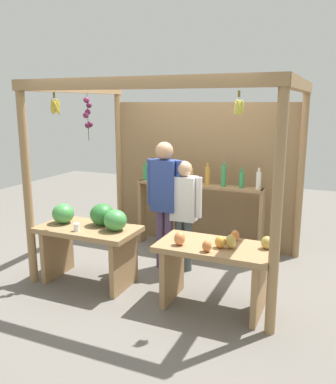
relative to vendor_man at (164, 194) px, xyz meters
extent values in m
plane|color=slate|center=(0.13, 0.03, -1.02)|extent=(12.00, 12.00, 0.00)
cylinder|color=#99754C|center=(-1.31, -1.04, 0.19)|extent=(0.10, 0.10, 2.42)
cylinder|color=#99754C|center=(1.57, -1.04, 0.19)|extent=(0.10, 0.10, 2.42)
cylinder|color=#99754C|center=(-1.31, 1.10, 0.19)|extent=(0.10, 0.10, 2.42)
cylinder|color=#99754C|center=(1.57, 1.10, 0.19)|extent=(0.10, 0.10, 2.42)
cube|color=#99754C|center=(0.13, -1.04, 1.34)|extent=(2.98, 0.12, 0.12)
cube|color=#99754C|center=(-1.31, 0.03, 1.34)|extent=(0.12, 2.24, 0.12)
cube|color=#99754C|center=(1.57, 0.03, 1.34)|extent=(0.12, 2.24, 0.12)
cube|color=olive|center=(0.13, 1.12, 0.07)|extent=(2.88, 0.04, 2.17)
cylinder|color=brown|center=(1.14, -0.84, 1.23)|extent=(0.02, 0.02, 0.06)
ellipsoid|color=#D1CC4C|center=(1.17, -0.84, 1.11)|extent=(0.04, 0.07, 0.14)
ellipsoid|color=#D1CC4C|center=(1.16, -0.82, 1.09)|extent=(0.08, 0.08, 0.14)
ellipsoid|color=#D1CC4C|center=(1.14, -0.81, 1.11)|extent=(0.08, 0.04, 0.14)
ellipsoid|color=#D1CC4C|center=(1.11, -0.81, 1.10)|extent=(0.07, 0.06, 0.14)
ellipsoid|color=#D1CC4C|center=(1.11, -0.84, 1.11)|extent=(0.04, 0.08, 0.14)
ellipsoid|color=#D1CC4C|center=(1.12, -0.86, 1.09)|extent=(0.07, 0.07, 0.14)
ellipsoid|color=#D1CC4C|center=(1.14, -0.88, 1.11)|extent=(0.06, 0.04, 0.14)
ellipsoid|color=#D1CC4C|center=(1.15, -0.86, 1.10)|extent=(0.05, 0.05, 0.14)
cylinder|color=brown|center=(-0.88, -0.99, 1.23)|extent=(0.02, 0.02, 0.06)
ellipsoid|color=gold|center=(-0.84, -0.98, 1.09)|extent=(0.04, 0.06, 0.15)
ellipsoid|color=gold|center=(-0.85, -0.96, 1.11)|extent=(0.06, 0.06, 0.15)
ellipsoid|color=gold|center=(-0.88, -0.96, 1.10)|extent=(0.09, 0.04, 0.15)
ellipsoid|color=gold|center=(-0.90, -0.95, 1.11)|extent=(0.07, 0.06, 0.15)
ellipsoid|color=gold|center=(-0.90, -0.97, 1.09)|extent=(0.05, 0.07, 0.15)
ellipsoid|color=gold|center=(-0.90, -0.99, 1.11)|extent=(0.05, 0.08, 0.15)
ellipsoid|color=gold|center=(-0.89, -1.01, 1.09)|extent=(0.06, 0.05, 0.15)
ellipsoid|color=gold|center=(-0.88, -1.01, 1.12)|extent=(0.06, 0.04, 0.15)
ellipsoid|color=gold|center=(-0.84, -1.01, 1.10)|extent=(0.06, 0.08, 0.15)
cylinder|color=#4C422D|center=(-0.70, -0.62, 0.98)|extent=(0.01, 0.01, 0.55)
sphere|color=#601E42|center=(-0.71, -0.62, 1.18)|extent=(0.07, 0.07, 0.07)
sphere|color=#47142D|center=(-0.68, -0.62, 1.12)|extent=(0.06, 0.06, 0.06)
sphere|color=#47142D|center=(-0.71, -0.61, 1.04)|extent=(0.07, 0.07, 0.07)
sphere|color=#601E42|center=(-0.71, -0.65, 1.00)|extent=(0.07, 0.07, 0.07)
sphere|color=#47142D|center=(-0.68, -0.61, 0.90)|extent=(0.07, 0.07, 0.07)
sphere|color=#511938|center=(-0.71, -0.63, 0.89)|extent=(0.07, 0.07, 0.07)
cube|color=#99754C|center=(-0.66, -0.77, -0.34)|extent=(1.21, 0.64, 0.06)
cube|color=#99754C|center=(-1.14, -0.77, -0.69)|extent=(0.06, 0.58, 0.65)
cube|color=#99754C|center=(-0.18, -0.77, -0.69)|extent=(0.06, 0.58, 0.65)
ellipsoid|color=#429347|center=(-0.29, -0.75, -0.19)|extent=(0.31, 0.31, 0.25)
ellipsoid|color=#429347|center=(-1.03, -0.75, -0.19)|extent=(0.38, 0.38, 0.24)
ellipsoid|color=#2D7533|center=(-0.55, -0.63, -0.18)|extent=(0.30, 0.30, 0.27)
cylinder|color=white|center=(-0.70, -0.95, -0.27)|extent=(0.07, 0.07, 0.09)
cube|color=#99754C|center=(0.92, -0.77, -0.34)|extent=(1.21, 0.64, 0.06)
cube|color=#99754C|center=(0.44, -0.77, -0.69)|extent=(0.06, 0.58, 0.65)
cube|color=#99754C|center=(1.40, -0.77, -0.69)|extent=(0.06, 0.58, 0.65)
ellipsoid|color=#CC7038|center=(1.08, -0.54, -0.25)|extent=(0.13, 0.13, 0.12)
ellipsoid|color=#E07F47|center=(0.58, -0.91, -0.24)|extent=(0.16, 0.16, 0.14)
ellipsoid|color=#B79E47|center=(1.10, -0.80, -0.24)|extent=(0.13, 0.13, 0.15)
ellipsoid|color=#B79E47|center=(1.44, -0.66, -0.25)|extent=(0.17, 0.17, 0.13)
ellipsoid|color=#CC7038|center=(0.90, -0.99, -0.25)|extent=(0.13, 0.13, 0.12)
ellipsoid|color=gold|center=(0.99, -0.83, -0.25)|extent=(0.16, 0.16, 0.13)
cube|color=#99754C|center=(-0.76, 0.84, -0.52)|extent=(0.05, 0.20, 1.00)
cube|color=#99754C|center=(1.11, 0.84, -0.52)|extent=(0.05, 0.20, 1.00)
cube|color=#99754C|center=(0.18, 0.84, -0.04)|extent=(1.87, 0.22, 0.04)
cylinder|color=#338C4C|center=(-0.69, 0.84, 0.09)|extent=(0.07, 0.07, 0.23)
cylinder|color=#338C4C|center=(-0.69, 0.84, 0.24)|extent=(0.03, 0.03, 0.06)
cylinder|color=#D8B266|center=(-0.44, 0.84, 0.12)|extent=(0.07, 0.07, 0.28)
cylinder|color=#D8B266|center=(-0.44, 0.84, 0.29)|extent=(0.03, 0.03, 0.06)
cylinder|color=#994C1E|center=(-0.20, 0.84, 0.11)|extent=(0.08, 0.08, 0.26)
cylinder|color=#994C1E|center=(-0.20, 0.84, 0.27)|extent=(0.04, 0.04, 0.06)
cylinder|color=#D8B266|center=(0.05, 0.84, 0.10)|extent=(0.08, 0.08, 0.23)
cylinder|color=#D8B266|center=(0.05, 0.84, 0.24)|extent=(0.03, 0.03, 0.06)
cylinder|color=gold|center=(0.31, 0.84, 0.11)|extent=(0.07, 0.07, 0.26)
cylinder|color=gold|center=(0.31, 0.84, 0.27)|extent=(0.03, 0.03, 0.06)
cylinder|color=#338C4C|center=(0.55, 0.84, 0.13)|extent=(0.07, 0.07, 0.30)
cylinder|color=#338C4C|center=(0.55, 0.84, 0.31)|extent=(0.03, 0.03, 0.06)
cylinder|color=#338C4C|center=(0.81, 0.84, 0.10)|extent=(0.07, 0.07, 0.23)
cylinder|color=#338C4C|center=(0.81, 0.84, 0.24)|extent=(0.03, 0.03, 0.06)
cylinder|color=silver|center=(1.04, 0.84, 0.10)|extent=(0.07, 0.07, 0.24)
cylinder|color=silver|center=(1.04, 0.84, 0.25)|extent=(0.03, 0.03, 0.06)
cylinder|color=#564165|center=(-0.06, 0.00, -0.62)|extent=(0.11, 0.11, 0.79)
cylinder|color=#564165|center=(0.06, 0.00, -0.62)|extent=(0.11, 0.11, 0.79)
cube|color=#2D428C|center=(0.00, 0.00, 0.11)|extent=(0.32, 0.19, 0.67)
cylinder|color=#2D428C|center=(-0.20, 0.00, 0.14)|extent=(0.08, 0.08, 0.60)
cylinder|color=#2D428C|center=(0.20, 0.00, 0.14)|extent=(0.08, 0.08, 0.60)
sphere|color=tan|center=(0.00, 0.00, 0.55)|extent=(0.23, 0.23, 0.23)
cylinder|color=#434C4D|center=(0.19, 0.04, -0.68)|extent=(0.11, 0.11, 0.68)
cylinder|color=#434C4D|center=(0.31, 0.04, -0.68)|extent=(0.11, 0.11, 0.68)
cube|color=white|center=(0.25, 0.04, -0.05)|extent=(0.32, 0.19, 0.58)
cylinder|color=white|center=(0.05, 0.04, -0.02)|extent=(0.08, 0.08, 0.52)
cylinder|color=white|center=(0.45, 0.04, -0.02)|extent=(0.08, 0.08, 0.52)
sphere|color=tan|center=(0.25, 0.04, 0.34)|extent=(0.20, 0.20, 0.20)
camera|label=1|loc=(2.06, -4.64, 1.15)|focal=37.74mm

